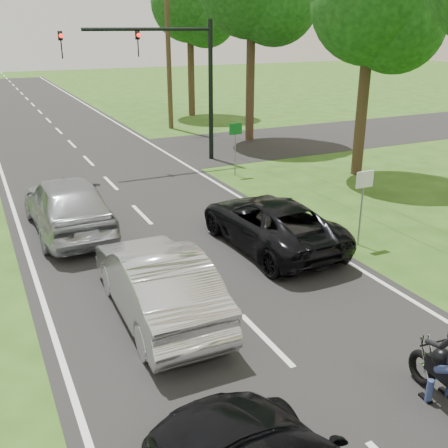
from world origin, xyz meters
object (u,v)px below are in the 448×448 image
Objects in this scene: dark_suv at (270,222)px; sign_green at (235,136)px; silver_sedan at (157,282)px; utility_pole_far at (168,38)px; traffic_signal at (170,66)px; silver_suv at (67,204)px; sign_white at (364,190)px.

sign_green reaches higher than dark_suv.
silver_sedan is 11.26m from sign_green.
dark_suv is 18.91m from utility_pole_far.
silver_sedan is at bearing -111.89° from traffic_signal.
utility_pole_far is 11.63m from sign_green.
silver_sedan is 0.92× the size of silver_suv.
utility_pole_far is (2.86, 8.00, 0.95)m from traffic_signal.
utility_pole_far reaches higher than silver_suv.
sign_white is (-1.50, -19.02, -3.49)m from utility_pole_far.
dark_suv is 4.57m from silver_sedan.
sign_white is at bearing -91.43° from sign_green.
silver_sedan is 2.20× the size of sign_white.
silver_suv is 8.41m from sign_white.
sign_white reaches higher than silver_sedan.
sign_white is (1.36, -11.02, -2.54)m from traffic_signal.
sign_white is 1.00× the size of sign_green.
dark_suv is 0.77× the size of traffic_signal.
silver_suv is 0.51× the size of utility_pole_far.
traffic_signal reaches higher than silver_sedan.
silver_sedan is at bearing 96.74° from silver_suv.
dark_suv is 2.65m from sign_white.
utility_pole_far is at bearing 83.27° from sign_green.
dark_suv is 7.46m from sign_green.
utility_pole_far is 4.71× the size of sign_white.
traffic_signal is 0.64× the size of utility_pole_far.
sign_green is at bearing -62.62° from traffic_signal.
sign_green reaches higher than silver_suv.
utility_pole_far is (7.77, 20.21, 4.30)m from silver_sedan.
silver_suv is at bearing -81.28° from silver_sedan.
traffic_signal reaches higher than sign_white.
silver_suv is at bearing -154.39° from sign_green.
utility_pole_far is (3.77, 18.00, 4.39)m from dark_suv.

